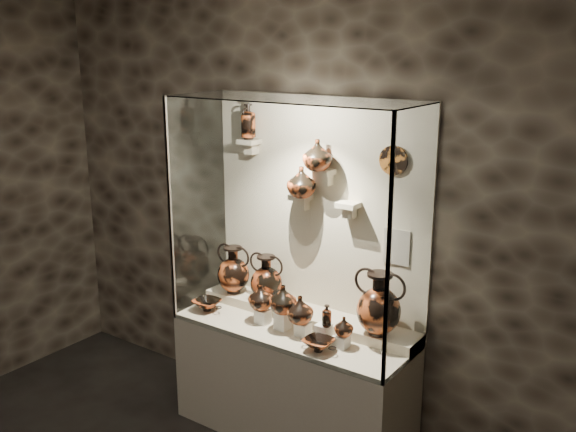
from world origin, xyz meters
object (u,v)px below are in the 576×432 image
object	(u,v)px
kylix_left	(207,304)
ovoid_vase_a	(302,182)
jug_a	(261,297)
kylix_right	(319,344)
jug_c	(300,309)
jug_e	(344,326)
lekythos_tall	(248,119)
amphora_mid	(267,278)
ovoid_vase_b	(318,155)
amphora_right	(379,304)
jug_b	(283,299)
lekythos_small	(327,314)
amphora_left	(234,269)

from	to	relation	value
kylix_left	ovoid_vase_a	xyz separation A→B (m)	(0.63, 0.30, 0.94)
jug_a	kylix_right	world-z (taller)	jug_a
jug_c	jug_e	distance (m)	0.33
jug_a	kylix_left	xyz separation A→B (m)	(-0.45, -0.07, -0.14)
lekythos_tall	amphora_mid	bearing A→B (deg)	-8.54
amphora_mid	lekythos_tall	size ratio (longest dim) A/B	1.23
jug_a	kylix_left	distance (m)	0.47
ovoid_vase_b	jug_c	bearing A→B (deg)	-79.20
amphora_right	ovoid_vase_a	distance (m)	0.97
lekythos_tall	ovoid_vase_b	distance (m)	0.64
jug_b	lekythos_small	size ratio (longest dim) A/B	1.17
jug_b	lekythos_small	xyz separation A→B (m)	(0.35, 0.00, -0.02)
lekythos_small	ovoid_vase_a	distance (m)	0.91
jug_b	jug_e	distance (m)	0.47
jug_a	jug_b	distance (m)	0.21
kylix_left	ovoid_vase_a	bearing A→B (deg)	29.73
ovoid_vase_a	amphora_left	bearing A→B (deg)	172.40
jug_a	ovoid_vase_b	bearing A→B (deg)	42.13
amphora_right	lekythos_tall	world-z (taller)	lekythos_tall
jug_c	ovoid_vase_b	world-z (taller)	ovoid_vase_b
lekythos_tall	ovoid_vase_b	xyz separation A→B (m)	(0.61, -0.04, -0.19)
amphora_left	jug_c	size ratio (longest dim) A/B	1.91
kylix_left	kylix_right	world-z (taller)	kylix_left
amphora_right	jug_c	world-z (taller)	amphora_right
amphora_right	ovoid_vase_b	bearing A→B (deg)	-179.12
amphora_mid	kylix_left	world-z (taller)	amphora_mid
jug_e	ovoid_vase_b	distance (m)	1.13
jug_e	lekythos_small	size ratio (longest dim) A/B	0.77
jug_a	ovoid_vase_b	xyz separation A→B (m)	(0.30, 0.24, 1.00)
jug_b	jug_c	bearing A→B (deg)	11.00
jug_a	lekythos_small	size ratio (longest dim) A/B	1.08
jug_e	jug_b	bearing A→B (deg)	-164.13
kylix_right	kylix_left	bearing A→B (deg)	165.98
jug_c	ovoid_vase_a	bearing A→B (deg)	132.38
kylix_right	ovoid_vase_a	distance (m)	1.09
jug_a	amphora_left	bearing A→B (deg)	158.70
amphora_left	amphora_right	bearing A→B (deg)	11.45
jug_a	ovoid_vase_a	world-z (taller)	ovoid_vase_a
jug_e	kylix_left	world-z (taller)	jug_e
jug_a	lekythos_tall	bearing A→B (deg)	141.79
amphora_right	lekythos_tall	bearing A→B (deg)	-177.05
amphora_mid	amphora_right	bearing A→B (deg)	-13.32
amphora_left	jug_a	distance (m)	0.45
ovoid_vase_a	jug_a	bearing A→B (deg)	-139.12
jug_c	jug_e	bearing A→B (deg)	12.04
ovoid_vase_a	amphora_mid	bearing A→B (deg)	176.23
lekythos_tall	jug_a	bearing A→B (deg)	-29.11
kylix_left	ovoid_vase_b	bearing A→B (deg)	26.03
lekythos_tall	amphora_left	bearing A→B (deg)	-124.26
amphora_right	ovoid_vase_b	size ratio (longest dim) A/B	2.06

